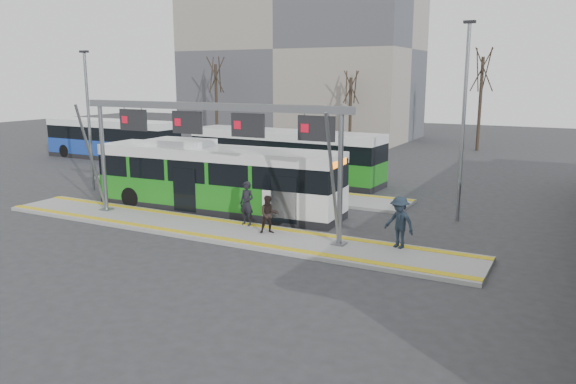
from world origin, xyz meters
The scene contains 18 objects.
ground centered at (0.00, 0.00, 0.00)m, with size 120.00×120.00×0.00m, color #2D2D30.
platform_main centered at (0.00, 0.00, 0.07)m, with size 22.00×3.00×0.15m, color gray.
platform_second centered at (-4.00, 8.00, 0.07)m, with size 20.00×3.00×0.15m, color gray.
tactile_main centered at (0.00, 0.00, 0.16)m, with size 22.00×2.65×0.02m.
tactile_second centered at (-4.00, 9.15, 0.16)m, with size 20.00×0.35×0.02m.
gantry centered at (-0.35, 0.25, 4.30)m, with size 13.00×1.68×5.20m.
apartment_block centered at (-14.00, 36.00, 9.21)m, with size 24.50×12.50×18.40m.
hero_bus centered at (-2.06, 3.15, 1.55)m, with size 12.46×3.29×3.39m.
bg_bus_green centered at (-2.93, 11.69, 1.55)m, with size 12.65×3.24×3.13m.
bg_bus_blue centered at (-19.43, 13.78, 1.51)m, with size 11.71×2.64×3.05m.
passenger_a centered at (0.92, 1.05, 1.10)m, with size 0.69×0.46×1.90m, color black.
passenger_b centered at (2.37, 0.41, 0.93)m, with size 0.76×0.59×1.56m, color black.
passenger_c centered at (7.62, 0.94, 1.12)m, with size 1.26×0.72×1.94m, color #1B2530.
tree_left centered at (-5.35, 28.74, 5.41)m, with size 1.40×1.40×7.13m.
tree_mid centered at (5.19, 32.43, 6.91)m, with size 1.40×1.40×9.11m.
tree_far centered at (-19.11, 27.64, 6.49)m, with size 1.40×1.40×8.56m.
lamp_west centered at (-11.27, 4.02, 4.14)m, with size 0.50×0.25×7.79m.
lamp_east centered at (8.65, 6.60, 4.60)m, with size 0.50×0.25×8.72m.
Camera 1 is at (13.32, -18.72, 6.42)m, focal length 35.00 mm.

